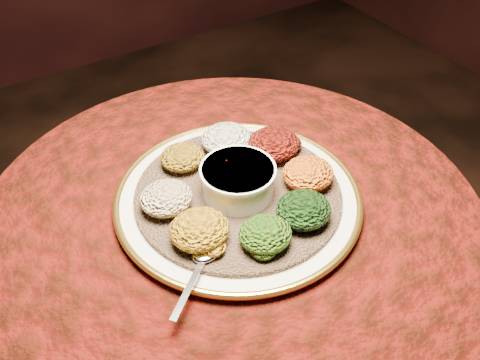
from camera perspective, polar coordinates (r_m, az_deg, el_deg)
table at (r=1.14m, az=-0.83°, el=-9.57°), size 0.96×0.96×0.73m
platter at (r=1.02m, az=-0.21°, el=-1.97°), size 0.47×0.47×0.02m
injera at (r=1.01m, az=-0.22°, el=-1.52°), size 0.49×0.49×0.01m
stew_bowl at (r=0.98m, az=-0.22°, el=0.14°), size 0.14×0.14×0.06m
spoon at (r=0.89m, az=-3.91°, el=-8.38°), size 0.13×0.11×0.01m
portion_ayib at (r=1.09m, az=-1.49°, el=4.40°), size 0.10×0.10×0.05m
portion_kitfo at (r=1.08m, az=3.61°, el=3.85°), size 0.11×0.10×0.05m
portion_tikil at (r=1.02m, az=7.27°, el=0.70°), size 0.10×0.09×0.05m
portion_gomen at (r=0.94m, az=6.79°, el=-3.16°), size 0.10×0.09×0.05m
portion_mixveg at (r=0.90m, az=2.71°, el=-5.79°), size 0.09×0.09×0.04m
portion_kik at (r=0.91m, az=-4.33°, el=-5.29°), size 0.10×0.10×0.05m
portion_timatim at (r=0.97m, az=-7.88°, el=-1.93°), size 0.10×0.09×0.05m
portion_shiro at (r=1.06m, az=-6.19°, el=2.43°), size 0.09×0.08×0.04m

